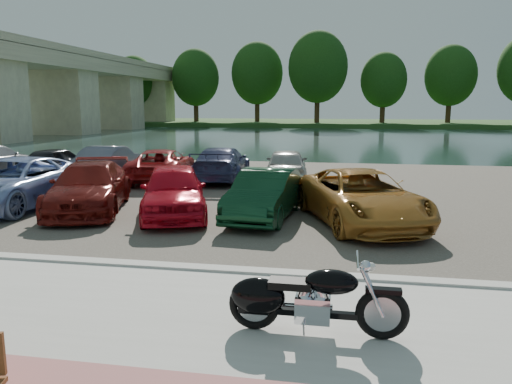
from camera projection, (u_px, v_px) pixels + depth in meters
ground at (250, 326)px, 6.95m from camera, size 200.00×200.00×0.00m
promenade at (234, 358)px, 5.97m from camera, size 60.00×6.00×0.10m
kerb at (271, 274)px, 8.88m from camera, size 60.00×0.30×0.14m
parking_lot at (309, 192)px, 17.61m from camera, size 60.00×18.00×0.04m
river at (333, 139)px, 45.71m from camera, size 120.00×40.00×0.00m
far_bank at (339, 123)px, 76.68m from camera, size 120.00×24.00×0.60m
bridge at (57, 80)px, 50.70m from camera, size 7.00×56.00×8.55m
far_trees at (372, 72)px, 68.65m from camera, size 70.25×10.68×12.52m
motorcycle at (300, 299)px, 6.47m from camera, size 2.33×0.75×1.05m
car_2 at (14, 183)px, 14.71m from camera, size 2.53×5.30×1.46m
car_3 at (89, 187)px, 14.25m from camera, size 3.24×5.07×1.37m
car_4 at (174, 190)px, 13.54m from camera, size 2.95×4.50×1.42m
car_5 at (265, 194)px, 13.28m from camera, size 1.71×4.06×1.30m
car_6 at (361, 197)px, 12.66m from camera, size 3.82×5.42×1.37m
car_8 at (57, 162)px, 21.21m from camera, size 1.87×3.82×1.25m
car_9 at (110, 162)px, 20.59m from camera, size 1.69×4.20×1.36m
car_10 at (162, 165)px, 19.81m from camera, size 2.86×4.91×1.29m
car_11 at (222, 164)px, 19.97m from camera, size 2.29×4.81×1.35m
car_12 at (286, 165)px, 19.53m from camera, size 1.99×4.09×1.35m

